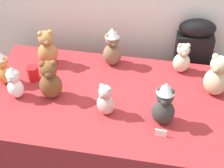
{
  "coord_description": "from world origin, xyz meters",
  "views": [
    {
      "loc": [
        0.31,
        -1.44,
        2.28
      ],
      "look_at": [
        0.0,
        0.25,
        0.83
      ],
      "focal_mm": 54.85,
      "sensor_mm": 36.0,
      "label": 1
    }
  ],
  "objects": [
    {
      "name": "teddy_bear_chestnut",
      "position": [
        -0.4,
        0.19,
        0.85
      ],
      "size": [
        0.18,
        0.17,
        0.3
      ],
      "rotation": [
        0.0,
        0.0,
        0.31
      ],
      "color": "brown",
      "rests_on": "display_table"
    },
    {
      "name": "teddy_bear_ginger",
      "position": [
        -0.78,
        0.27,
        0.84
      ],
      "size": [
        0.14,
        0.13,
        0.26
      ],
      "rotation": [
        0.0,
        0.0,
        -0.27
      ],
      "color": "#D17F3D",
      "rests_on": "display_table"
    },
    {
      "name": "teddy_bear_cream",
      "position": [
        0.45,
        0.63,
        0.82
      ],
      "size": [
        0.15,
        0.13,
        0.24
      ],
      "rotation": [
        0.0,
        0.0,
        0.24
      ],
      "color": "beige",
      "rests_on": "display_table"
    },
    {
      "name": "name_card_front_left",
      "position": [
        0.35,
        -0.03,
        0.73
      ],
      "size": [
        0.07,
        0.01,
        0.05
      ],
      "primitive_type": "cube",
      "rotation": [
        0.0,
        0.0,
        -0.09
      ],
      "color": "white",
      "rests_on": "display_table"
    },
    {
      "name": "teddy_bear_blush",
      "position": [
        -0.01,
        0.1,
        0.81
      ],
      "size": [
        0.15,
        0.14,
        0.23
      ],
      "rotation": [
        0.0,
        0.0,
        -0.41
      ],
      "color": "beige",
      "rests_on": "display_table"
    },
    {
      "name": "teddy_bear_mocha",
      "position": [
        -0.07,
        0.63,
        0.86
      ],
      "size": [
        0.18,
        0.17,
        0.31
      ],
      "rotation": [
        0.0,
        0.0,
        0.53
      ],
      "color": "#7F6047",
      "rests_on": "display_table"
    },
    {
      "name": "teddy_bear_caramel",
      "position": [
        -0.54,
        0.55,
        0.84
      ],
      "size": [
        0.19,
        0.18,
        0.29
      ],
      "rotation": [
        0.0,
        0.0,
        0.49
      ],
      "color": "#B27A42",
      "rests_on": "display_table"
    },
    {
      "name": "party_cup_red",
      "position": [
        -0.59,
        0.34,
        0.76
      ],
      "size": [
        0.08,
        0.08,
        0.11
      ],
      "primitive_type": "cylinder",
      "color": "red",
      "rests_on": "display_table"
    },
    {
      "name": "teddy_bear_charcoal",
      "position": [
        0.35,
        0.08,
        0.86
      ],
      "size": [
        0.15,
        0.13,
        0.32
      ],
      "rotation": [
        0.0,
        0.0,
        -0.07
      ],
      "color": "#383533",
      "rests_on": "display_table"
    },
    {
      "name": "teddy_bear_snow",
      "position": [
        -0.64,
        0.15,
        0.83
      ],
      "size": [
        0.13,
        0.12,
        0.25
      ],
      "rotation": [
        0.0,
        0.0,
        -0.2
      ],
      "color": "white",
      "rests_on": "display_table"
    },
    {
      "name": "display_table",
      "position": [
        0.0,
        0.25,
        0.35
      ],
      "size": [
        1.81,
        0.98,
        0.71
      ],
      "primitive_type": "cube",
      "color": "maroon",
      "rests_on": "ground_plane"
    },
    {
      "name": "teddy_bear_sand",
      "position": [
        0.67,
        0.42,
        0.85
      ],
      "size": [
        0.2,
        0.19,
        0.31
      ],
      "rotation": [
        0.0,
        0.0,
        -0.44
      ],
      "color": "#CCB78E",
      "rests_on": "display_table"
    },
    {
      "name": "instrument_case",
      "position": [
        0.54,
        0.87,
        0.51
      ],
      "size": [
        0.29,
        0.14,
        1.02
      ],
      "rotation": [
        0.0,
        0.0,
        0.08
      ],
      "color": "black",
      "rests_on": "ground_plane"
    }
  ]
}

